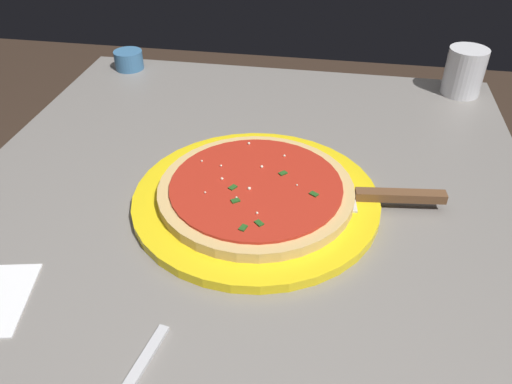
# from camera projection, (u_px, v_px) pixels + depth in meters

# --- Properties ---
(restaurant_table) EXTENTS (1.01, 0.88, 0.77)m
(restaurant_table) POSITION_uv_depth(u_px,v_px,m) (243.00, 270.00, 0.84)
(restaurant_table) COLOR black
(restaurant_table) RESTS_ON ground_plane
(serving_plate) EXTENTS (0.36, 0.36, 0.01)m
(serving_plate) POSITION_uv_depth(u_px,v_px,m) (256.00, 199.00, 0.75)
(serving_plate) COLOR yellow
(serving_plate) RESTS_ON restaurant_table
(pizza) EXTENTS (0.29, 0.29, 0.02)m
(pizza) POSITION_uv_depth(u_px,v_px,m) (256.00, 190.00, 0.74)
(pizza) COLOR #DBB26B
(pizza) RESTS_ON serving_plate
(pizza_server) EXTENTS (0.08, 0.22, 0.01)m
(pizza_server) POSITION_uv_depth(u_px,v_px,m) (372.00, 196.00, 0.74)
(pizza_server) COLOR silver
(pizza_server) RESTS_ON serving_plate
(cup_tall_drink) EXTENTS (0.08, 0.08, 0.10)m
(cup_tall_drink) POSITION_uv_depth(u_px,v_px,m) (464.00, 72.00, 1.03)
(cup_tall_drink) COLOR silver
(cup_tall_drink) RESTS_ON restaurant_table
(cup_small_sauce) EXTENTS (0.06, 0.06, 0.04)m
(cup_small_sauce) POSITION_uv_depth(u_px,v_px,m) (129.00, 60.00, 1.15)
(cup_small_sauce) COLOR teal
(cup_small_sauce) RESTS_ON restaurant_table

